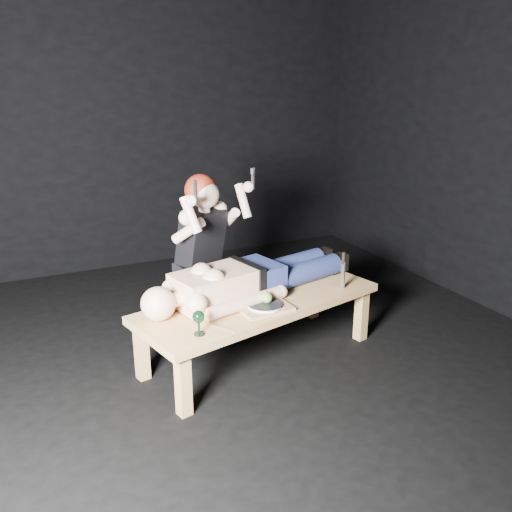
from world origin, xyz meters
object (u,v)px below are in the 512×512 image
(lying_man, at_px, (254,273))
(serving_tray, at_px, (265,308))
(table, at_px, (259,329))
(carving_knife, at_px, (343,270))
(goblet, at_px, (199,323))
(kneeling_woman, at_px, (194,254))

(lying_man, height_order, serving_tray, lying_man)
(table, xyz_separation_m, carving_knife, (0.63, -0.08, 0.36))
(goblet, bearing_deg, carving_knife, 11.94)
(table, distance_m, goblet, 0.72)
(lying_man, distance_m, carving_knife, 0.64)
(kneeling_woman, bearing_deg, carving_knife, -59.25)
(serving_tray, relative_size, goblet, 2.17)
(serving_tray, bearing_deg, goblet, -162.55)
(kneeling_woman, height_order, goblet, kneeling_woman)
(serving_tray, xyz_separation_m, goblet, (-0.52, -0.16, 0.07))
(lying_man, distance_m, kneeling_woman, 0.51)
(table, bearing_deg, serving_tray, -116.61)
(goblet, bearing_deg, lying_man, 38.71)
(lying_man, xyz_separation_m, goblet, (-0.58, -0.47, -0.06))
(table, height_order, serving_tray, serving_tray)
(kneeling_woman, relative_size, carving_knife, 4.73)
(serving_tray, bearing_deg, carving_knife, 7.53)
(table, distance_m, carving_knife, 0.73)
(lying_man, bearing_deg, serving_tray, -115.31)
(kneeling_woman, distance_m, goblet, 0.93)
(table, bearing_deg, lying_man, 66.28)
(kneeling_woman, xyz_separation_m, goblet, (-0.28, -0.88, -0.12))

